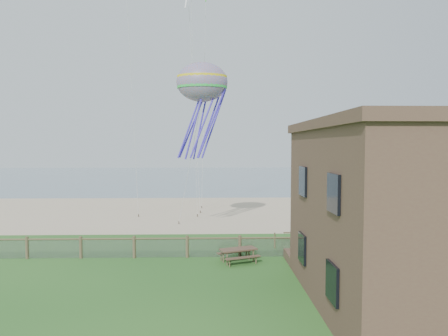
% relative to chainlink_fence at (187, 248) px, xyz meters
% --- Properties ---
extents(ground, '(160.00, 160.00, 0.00)m').
position_rel_chainlink_fence_xyz_m(ground, '(0.00, -6.00, -0.55)').
color(ground, '#21501B').
rests_on(ground, ground).
extents(sand_beach, '(72.00, 20.00, 0.02)m').
position_rel_chainlink_fence_xyz_m(sand_beach, '(0.00, 16.00, -0.55)').
color(sand_beach, tan).
rests_on(sand_beach, ground).
extents(ocean, '(160.00, 68.00, 0.02)m').
position_rel_chainlink_fence_xyz_m(ocean, '(0.00, 60.00, -0.55)').
color(ocean, slate).
rests_on(ocean, ground).
extents(chainlink_fence, '(36.20, 0.20, 1.25)m').
position_rel_chainlink_fence_xyz_m(chainlink_fence, '(0.00, 0.00, 0.00)').
color(chainlink_fence, '#4A3E2A').
rests_on(chainlink_fence, ground).
extents(motel_deck, '(15.00, 2.00, 0.50)m').
position_rel_chainlink_fence_xyz_m(motel_deck, '(13.00, -1.00, -0.30)').
color(motel_deck, brown).
rests_on(motel_deck, ground).
extents(picnic_table, '(2.39, 2.10, 0.84)m').
position_rel_chainlink_fence_xyz_m(picnic_table, '(2.85, -1.00, -0.13)').
color(picnic_table, brown).
rests_on(picnic_table, ground).
extents(octopus_kite, '(3.96, 3.06, 7.48)m').
position_rel_chainlink_fence_xyz_m(octopus_kite, '(0.69, 6.71, 8.49)').
color(octopus_kite, '#DC5222').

